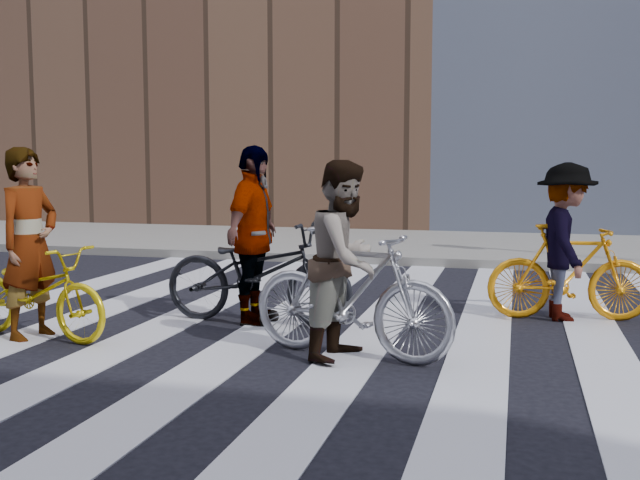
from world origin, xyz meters
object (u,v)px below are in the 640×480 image
at_px(rider_right, 566,242).
at_px(bike_silver_mid, 351,293).
at_px(bike_yellow_right, 569,272).
at_px(rider_mid, 346,260).
at_px(bike_yellow_left, 36,292).
at_px(bike_dark_rear, 258,272).
at_px(rider_left, 29,244).
at_px(rider_rear, 253,235).

bearing_deg(rider_right, bike_silver_mid, 131.56).
xyz_separation_m(bike_yellow_right, rider_mid, (-2.04, -2.19, 0.35)).
xyz_separation_m(bike_yellow_left, bike_dark_rear, (1.90, 1.20, 0.10)).
xyz_separation_m(bike_dark_rear, rider_mid, (1.23, -1.12, 0.32)).
bearing_deg(bike_silver_mid, bike_yellow_right, -29.13).
distance_m(bike_yellow_right, rider_left, 5.70).
bearing_deg(bike_silver_mid, rider_right, -28.41).
xyz_separation_m(rider_mid, rider_right, (1.99, 2.19, -0.01)).
relative_size(bike_yellow_left, rider_right, 1.02).
height_order(bike_silver_mid, rider_right, rider_right).
bearing_deg(rider_mid, bike_yellow_left, 104.43).
height_order(bike_yellow_right, rider_right, rider_right).
distance_m(bike_dark_rear, rider_mid, 1.69).
relative_size(bike_dark_rear, rider_right, 1.23).
relative_size(bike_yellow_right, rider_rear, 0.92).
height_order(bike_silver_mid, bike_yellow_right, bike_silver_mid).
height_order(bike_dark_rear, rider_right, rider_right).
relative_size(bike_dark_rear, rider_rear, 1.11).
distance_m(bike_yellow_right, rider_mid, 3.01).
bearing_deg(rider_right, rider_rear, 101.16).
distance_m(rider_right, rider_rear, 3.43).
relative_size(bike_yellow_left, rider_rear, 0.92).
distance_m(bike_yellow_left, rider_left, 0.48).
bearing_deg(rider_left, bike_dark_rear, -47.86).
height_order(bike_dark_rear, rider_left, rider_left).
relative_size(rider_left, rider_rear, 0.98).
bearing_deg(bike_dark_rear, rider_mid, -129.76).
height_order(rider_left, rider_right, rider_left).
relative_size(rider_left, rider_mid, 1.07).
relative_size(rider_left, rider_right, 1.09).
bearing_deg(bike_dark_rear, rider_right, -68.91).
height_order(rider_mid, rider_right, rider_mid).
bearing_deg(rider_rear, bike_yellow_right, -69.43).
relative_size(bike_silver_mid, rider_left, 1.03).
height_order(bike_yellow_right, bike_dark_rear, bike_dark_rear).
height_order(bike_yellow_right, rider_left, rider_left).
height_order(bike_yellow_left, bike_yellow_right, bike_yellow_right).
bearing_deg(bike_yellow_right, rider_mid, 130.13).
height_order(bike_dark_rear, rider_rear, rider_rear).
distance_m(bike_silver_mid, rider_left, 3.25).
relative_size(bike_dark_rear, rider_mid, 1.21).
height_order(bike_silver_mid, rider_mid, rider_mid).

